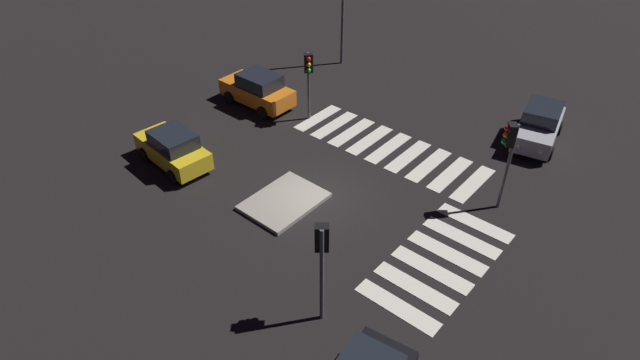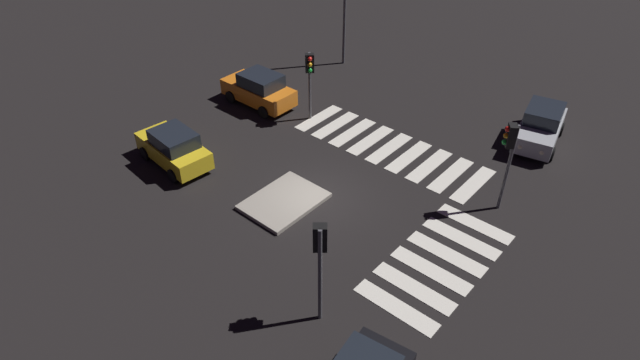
# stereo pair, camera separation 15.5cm
# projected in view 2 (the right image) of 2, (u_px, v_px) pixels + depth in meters

# --- Properties ---
(ground_plane) EXTENTS (80.00, 80.00, 0.00)m
(ground_plane) POSITION_uv_depth(u_px,v_px,m) (320.00, 198.00, 23.36)
(ground_plane) COLOR black
(traffic_island) EXTENTS (3.41, 2.57, 0.18)m
(traffic_island) POSITION_uv_depth(u_px,v_px,m) (284.00, 201.00, 23.07)
(traffic_island) COLOR gray
(traffic_island) RESTS_ON ground
(car_silver) EXTENTS (4.49, 2.64, 1.86)m
(car_silver) POSITION_uv_depth(u_px,v_px,m) (541.00, 126.00, 26.55)
(car_silver) COLOR #9EA0A5
(car_silver) RESTS_ON ground
(car_yellow) EXTENTS (2.25, 4.25, 1.79)m
(car_yellow) POSITION_uv_depth(u_px,v_px,m) (174.00, 148.00, 25.01)
(car_yellow) COLOR gold
(car_yellow) RESTS_ON ground
(car_orange) EXTENTS (2.07, 4.36, 1.89)m
(car_orange) POSITION_uv_depth(u_px,v_px,m) (259.00, 89.00, 29.69)
(car_orange) COLOR orange
(car_orange) RESTS_ON ground
(traffic_light_south) EXTENTS (0.53, 0.54, 3.96)m
(traffic_light_south) POSITION_uv_depth(u_px,v_px,m) (320.00, 250.00, 16.49)
(traffic_light_south) COLOR #47474C
(traffic_light_south) RESTS_ON ground
(traffic_light_east) EXTENTS (0.54, 0.53, 4.06)m
(traffic_light_east) POSITION_uv_depth(u_px,v_px,m) (509.00, 147.00, 21.04)
(traffic_light_east) COLOR #47474C
(traffic_light_east) RESTS_ON ground
(traffic_light_north) EXTENTS (0.54, 0.54, 3.76)m
(traffic_light_north) POSITION_uv_depth(u_px,v_px,m) (310.00, 71.00, 27.15)
(traffic_light_north) COLOR #47474C
(traffic_light_north) RESTS_ON ground
(crosswalk_near) EXTENTS (6.45, 3.20, 0.02)m
(crosswalk_near) POSITION_uv_depth(u_px,v_px,m) (439.00, 262.00, 20.25)
(crosswalk_near) COLOR silver
(crosswalk_near) RESTS_ON ground
(crosswalk_side) EXTENTS (3.20, 9.90, 0.02)m
(crosswalk_side) POSITION_uv_depth(u_px,v_px,m) (389.00, 148.00, 26.57)
(crosswalk_side) COLOR silver
(crosswalk_side) RESTS_ON ground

